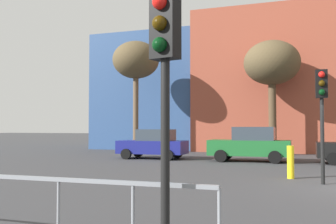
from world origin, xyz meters
The scene contains 8 objects.
parked_car_0 centered at (-9.86, 8.21, 0.84)m, with size 3.91×1.92×1.69m.
parked_car_1 centered at (-4.33, 8.21, 0.91)m, with size 4.22×2.07×1.83m.
traffic_light_near_left centered at (-3.51, -7.85, 2.64)m, with size 0.40×0.39×3.58m.
traffic_light_island centered at (-1.17, 0.54, 2.68)m, with size 0.37×0.36×3.63m.
bare_tree_0 centered at (-12.84, 12.47, 6.51)m, with size 3.32×3.32×7.94m.
bare_tree_2 centered at (-3.52, 13.24, 5.92)m, with size 3.63×3.63×7.48m.
bollard_yellow_0 centered at (-2.17, 1.67, 0.57)m, with size 0.24×0.24×1.15m, color yellow.
pedestrian_railing centered at (-5.91, -7.58, 0.80)m, with size 6.18×0.06×1.03m.
Camera 1 is at (-1.83, -12.59, 1.78)m, focal length 41.28 mm.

